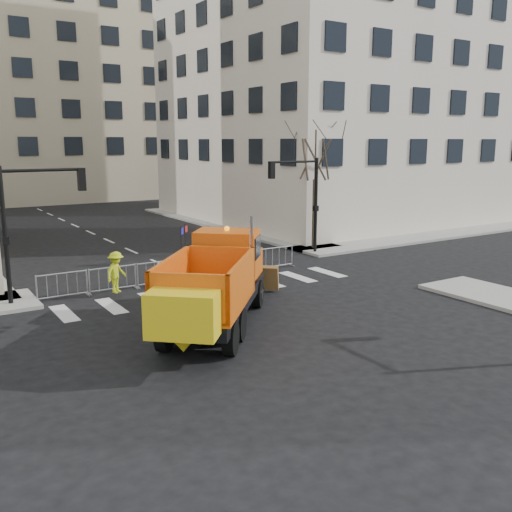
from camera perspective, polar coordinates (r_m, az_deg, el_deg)
ground at (r=20.26m, az=3.66°, el=-6.70°), size 120.00×120.00×0.00m
sidewalk_back at (r=27.31m, az=-6.91°, el=-1.83°), size 64.00×5.00×0.15m
building_right at (r=49.88m, az=7.90°, el=22.55°), size 22.00×22.00×32.00m
building_far at (r=68.71m, az=-23.71°, el=15.26°), size 30.00×18.00×24.00m
traffic_light_left at (r=23.54m, az=-23.79°, el=1.66°), size 0.18×0.18×5.40m
traffic_light_right at (r=32.17m, az=6.00°, el=4.95°), size 0.18×0.18×5.40m
crowd_barriers at (r=26.10m, az=-7.56°, el=-1.40°), size 12.60×0.60×1.10m
street_tree at (r=33.29m, az=5.91°, el=6.98°), size 3.00×3.00×7.50m
plow_truck at (r=19.23m, az=-4.18°, el=-2.59°), size 8.25×8.83×3.71m
cop_a at (r=25.11m, az=-3.46°, el=-0.94°), size 0.79×0.67×1.85m
cop_b at (r=25.37m, az=-2.82°, el=-0.66°), size 1.07×0.89×1.98m
cop_c at (r=22.71m, az=-2.10°, el=-2.01°), size 0.87×1.29×2.04m
worker at (r=24.10m, az=-13.80°, el=-1.58°), size 1.28×1.15×1.72m
newspaper_box at (r=29.73m, az=-1.31°, el=0.57°), size 0.52×0.48×1.10m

